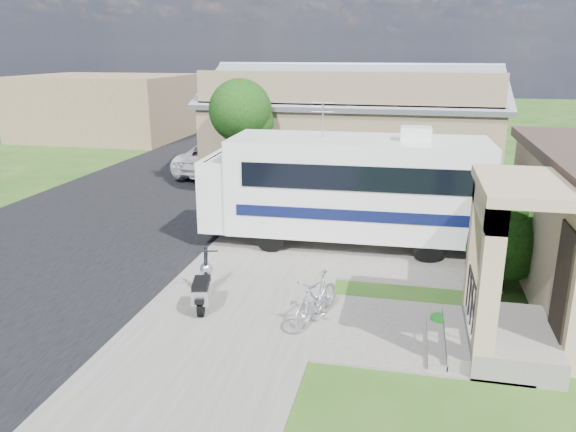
% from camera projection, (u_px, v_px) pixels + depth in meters
% --- Properties ---
extents(ground, '(120.00, 120.00, 0.00)m').
position_uv_depth(ground, '(286.00, 301.00, 13.04)').
color(ground, '#1D4813').
extents(street_slab, '(9.00, 80.00, 0.02)m').
position_uv_depth(street_slab, '(166.00, 186.00, 23.95)').
color(street_slab, black).
rests_on(street_slab, ground).
extents(sidewalk_slab, '(4.00, 80.00, 0.06)m').
position_uv_depth(sidewalk_slab, '(316.00, 194.00, 22.60)').
color(sidewalk_slab, '#5E5B55').
rests_on(sidewalk_slab, ground).
extents(driveway_slab, '(7.00, 6.00, 0.05)m').
position_uv_depth(driveway_slab, '(367.00, 242.00, 16.94)').
color(driveway_slab, '#5E5B55').
rests_on(driveway_slab, ground).
extents(walk_slab, '(4.00, 3.00, 0.05)m').
position_uv_depth(walk_slab, '(418.00, 334.00, 11.48)').
color(walk_slab, '#5E5B55').
rests_on(walk_slab, ground).
extents(warehouse, '(12.50, 8.40, 5.04)m').
position_uv_depth(warehouse, '(353.00, 132.00, 25.54)').
color(warehouse, '#7C654D').
rests_on(warehouse, ground).
extents(distant_bldg_far, '(10.00, 8.00, 4.00)m').
position_uv_depth(distant_bldg_far, '(106.00, 107.00, 36.58)').
color(distant_bldg_far, brown).
rests_on(distant_bldg_far, ground).
extents(distant_bldg_near, '(8.00, 7.00, 3.20)m').
position_uv_depth(distant_bldg_near, '(201.00, 98.00, 47.51)').
color(distant_bldg_near, '#7C654D').
rests_on(distant_bldg_near, ground).
extents(street_tree_a, '(2.44, 2.40, 4.58)m').
position_uv_depth(street_tree_a, '(243.00, 114.00, 21.35)').
color(street_tree_a, black).
rests_on(street_tree_a, ground).
extents(street_tree_b, '(2.44, 2.40, 4.73)m').
position_uv_depth(street_tree_b, '(296.00, 91.00, 30.66)').
color(street_tree_b, black).
rests_on(street_tree_b, ground).
extents(street_tree_c, '(2.44, 2.40, 4.42)m').
position_uv_depth(street_tree_c, '(322.00, 86.00, 39.17)').
color(street_tree_c, black).
rests_on(street_tree_c, ground).
extents(motorhome, '(8.22, 2.87, 4.18)m').
position_uv_depth(motorhome, '(347.00, 186.00, 16.35)').
color(motorhome, silver).
rests_on(motorhome, ground).
extents(shrub, '(1.89, 1.81, 2.32)m').
position_uv_depth(shrub, '(506.00, 239.00, 13.64)').
color(shrub, black).
rests_on(shrub, ground).
extents(scooter, '(0.79, 1.72, 1.15)m').
position_uv_depth(scooter, '(203.00, 288.00, 12.52)').
color(scooter, black).
rests_on(scooter, ground).
extents(bicycle, '(1.04, 1.81, 1.05)m').
position_uv_depth(bicycle, '(316.00, 301.00, 11.81)').
color(bicycle, '#AFB0B8').
rests_on(bicycle, ground).
extents(pickup_truck, '(3.01, 5.74, 1.54)m').
position_uv_depth(pickup_truck, '(220.00, 157.00, 26.20)').
color(pickup_truck, silver).
rests_on(pickup_truck, ground).
extents(van, '(3.79, 6.74, 1.84)m').
position_uv_depth(van, '(254.00, 131.00, 33.42)').
color(van, silver).
rests_on(van, ground).
extents(garden_hose, '(0.42, 0.42, 0.19)m').
position_uv_depth(garden_hose, '(440.00, 322.00, 11.83)').
color(garden_hose, '#156D19').
rests_on(garden_hose, ground).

